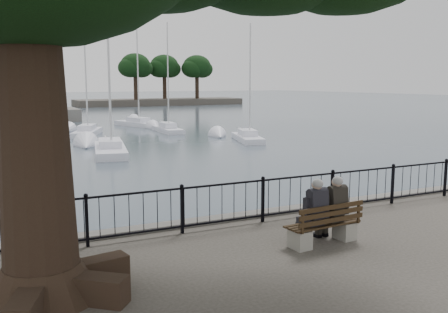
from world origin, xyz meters
TOP-DOWN VIEW (x-y plane):
  - harbor at (0.00, 3.00)m, footprint 260.00×260.00m
  - railing at (0.00, 2.50)m, footprint 22.06×0.06m
  - bench at (1.28, 0.56)m, footprint 1.66×0.61m
  - person_left at (1.03, 0.64)m, footprint 0.41×0.69m
  - person_right at (1.55, 0.68)m, footprint 0.41×0.69m
  - lion_monument at (2.00, 49.93)m, footprint 6.08×6.08m
  - sailboat_c at (2.06, 21.90)m, footprint 2.90×6.41m
  - sailboat_d at (12.50, 24.08)m, footprint 2.87×5.37m
  - sailboat_f at (2.92, 33.19)m, footprint 3.44×5.63m
  - sailboat_g at (9.49, 32.62)m, footprint 1.65×5.09m
  - sailboat_h at (-2.86, 40.68)m, footprint 3.19×6.33m
  - sailboat_i at (-0.62, 38.82)m, footprint 2.96×5.47m
  - sailboat_j at (8.85, 39.12)m, footprint 3.38×6.08m
  - far_shore at (25.54, 79.46)m, footprint 30.00×8.60m

SIDE VIEW (x-z plane):
  - sailboat_d at x=12.50m, z-range -4.93..3.47m
  - sailboat_g at x=9.49m, z-range -5.30..3.88m
  - sailboat_f at x=2.92m, z-range -5.82..4.43m
  - sailboat_j at x=8.85m, z-range -6.36..5.00m
  - sailboat_i at x=-0.62m, z-range -6.16..4.82m
  - sailboat_c at x=2.06m, z-range -7.15..5.85m
  - sailboat_h at x=-2.86m, z-range -7.37..6.11m
  - harbor at x=0.00m, z-range -1.10..0.10m
  - bench at x=1.28m, z-range -0.13..0.73m
  - railing at x=0.00m, z-range 0.06..1.06m
  - person_left at x=1.03m, z-range -0.05..1.31m
  - person_right at x=1.55m, z-range -0.05..1.31m
  - lion_monument at x=2.00m, z-range -3.22..5.72m
  - far_shore at x=25.54m, z-range -1.59..7.59m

